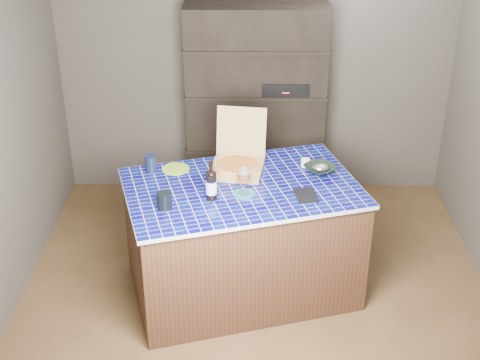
{
  "coord_description": "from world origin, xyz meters",
  "views": [
    {
      "loc": [
        -0.08,
        -3.97,
        3.09
      ],
      "look_at": [
        -0.12,
        0.0,
        0.98
      ],
      "focal_mm": 50.0,
      "sensor_mm": 36.0,
      "label": 1
    }
  ],
  "objects_px": {
    "dvd_case": "(306,195)",
    "bowl": "(320,169)",
    "pizza_box": "(237,163)",
    "kitchen_island": "(242,239)",
    "wine_glass": "(244,176)",
    "mead_bottle": "(211,185)"
  },
  "relations": [
    {
      "from": "kitchen_island",
      "to": "bowl",
      "type": "relative_size",
      "value": 8.4
    },
    {
      "from": "kitchen_island",
      "to": "bowl",
      "type": "bearing_deg",
      "value": 4.6
    },
    {
      "from": "kitchen_island",
      "to": "dvd_case",
      "type": "relative_size",
      "value": 9.55
    },
    {
      "from": "pizza_box",
      "to": "dvd_case",
      "type": "xyz_separation_m",
      "value": [
        0.47,
        -0.39,
        -0.05
      ]
    },
    {
      "from": "pizza_box",
      "to": "wine_glass",
      "type": "xyz_separation_m",
      "value": [
        0.05,
        -0.36,
        0.09
      ]
    },
    {
      "from": "kitchen_island",
      "to": "pizza_box",
      "type": "xyz_separation_m",
      "value": [
        -0.04,
        0.25,
        0.49
      ]
    },
    {
      "from": "mead_bottle",
      "to": "dvd_case",
      "type": "height_order",
      "value": "mead_bottle"
    },
    {
      "from": "wine_glass",
      "to": "kitchen_island",
      "type": "bearing_deg",
      "value": 97.4
    },
    {
      "from": "wine_glass",
      "to": "bowl",
      "type": "relative_size",
      "value": 0.93
    },
    {
      "from": "pizza_box",
      "to": "dvd_case",
      "type": "height_order",
      "value": "pizza_box"
    },
    {
      "from": "wine_glass",
      "to": "dvd_case",
      "type": "relative_size",
      "value": 1.06
    },
    {
      "from": "dvd_case",
      "to": "bowl",
      "type": "distance_m",
      "value": 0.38
    },
    {
      "from": "pizza_box",
      "to": "mead_bottle",
      "type": "xyz_separation_m",
      "value": [
        -0.17,
        -0.43,
        0.05
      ]
    },
    {
      "from": "pizza_box",
      "to": "mead_bottle",
      "type": "bearing_deg",
      "value": -102.95
    },
    {
      "from": "pizza_box",
      "to": "bowl",
      "type": "bearing_deg",
      "value": 4.93
    },
    {
      "from": "bowl",
      "to": "dvd_case",
      "type": "bearing_deg",
      "value": -110.33
    },
    {
      "from": "pizza_box",
      "to": "kitchen_island",
      "type": "bearing_deg",
      "value": -73.77
    },
    {
      "from": "bowl",
      "to": "pizza_box",
      "type": "bearing_deg",
      "value": 176.83
    },
    {
      "from": "pizza_box",
      "to": "dvd_case",
      "type": "relative_size",
      "value": 2.59
    },
    {
      "from": "kitchen_island",
      "to": "mead_bottle",
      "type": "bearing_deg",
      "value": -153.88
    },
    {
      "from": "kitchen_island",
      "to": "wine_glass",
      "type": "relative_size",
      "value": 9.01
    },
    {
      "from": "mead_bottle",
      "to": "kitchen_island",
      "type": "bearing_deg",
      "value": 42.35
    }
  ]
}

